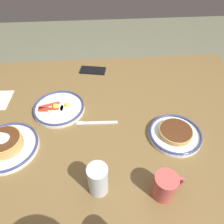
{
  "coord_description": "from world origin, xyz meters",
  "views": [
    {
      "loc": [
        0.03,
        0.7,
        1.48
      ],
      "look_at": [
        -0.03,
        0.01,
        0.79
      ],
      "focal_mm": 35.02,
      "sensor_mm": 36.0,
      "label": 1
    }
  ],
  "objects_px": {
    "plate_near_main": "(59,108)",
    "fork_near": "(96,123)",
    "cell_phone": "(93,70)",
    "coffee_mug": "(166,185)",
    "drinking_glass": "(98,181)",
    "plate_center_pancakes": "(6,145)",
    "plate_far_companion": "(175,134)"
  },
  "relations": [
    {
      "from": "plate_center_pancakes",
      "to": "plate_far_companion",
      "type": "xyz_separation_m",
      "value": [
        -0.68,
        -0.01,
        -0.01
      ]
    },
    {
      "from": "plate_near_main",
      "to": "cell_phone",
      "type": "height_order",
      "value": "plate_near_main"
    },
    {
      "from": "plate_near_main",
      "to": "cell_phone",
      "type": "xyz_separation_m",
      "value": [
        -0.16,
        -0.31,
        -0.01
      ]
    },
    {
      "from": "cell_phone",
      "to": "fork_near",
      "type": "xyz_separation_m",
      "value": [
        -0.01,
        0.41,
        -0.0
      ]
    },
    {
      "from": "fork_near",
      "to": "plate_near_main",
      "type": "bearing_deg",
      "value": -29.86
    },
    {
      "from": "plate_center_pancakes",
      "to": "fork_near",
      "type": "relative_size",
      "value": 1.32
    },
    {
      "from": "drinking_glass",
      "to": "coffee_mug",
      "type": "bearing_deg",
      "value": 171.91
    },
    {
      "from": "coffee_mug",
      "to": "cell_phone",
      "type": "relative_size",
      "value": 0.76
    },
    {
      "from": "plate_center_pancakes",
      "to": "coffee_mug",
      "type": "relative_size",
      "value": 2.24
    },
    {
      "from": "plate_near_main",
      "to": "fork_near",
      "type": "bearing_deg",
      "value": 150.14
    },
    {
      "from": "coffee_mug",
      "to": "plate_near_main",
      "type": "bearing_deg",
      "value": -48.11
    },
    {
      "from": "coffee_mug",
      "to": "drinking_glass",
      "type": "bearing_deg",
      "value": -8.09
    },
    {
      "from": "plate_far_companion",
      "to": "fork_near",
      "type": "bearing_deg",
      "value": -16.75
    },
    {
      "from": "plate_center_pancakes",
      "to": "plate_far_companion",
      "type": "bearing_deg",
      "value": -179.04
    },
    {
      "from": "plate_center_pancakes",
      "to": "coffee_mug",
      "type": "bearing_deg",
      "value": 158.44
    },
    {
      "from": "plate_far_companion",
      "to": "cell_phone",
      "type": "relative_size",
      "value": 1.52
    },
    {
      "from": "coffee_mug",
      "to": "fork_near",
      "type": "height_order",
      "value": "coffee_mug"
    },
    {
      "from": "cell_phone",
      "to": "fork_near",
      "type": "height_order",
      "value": "cell_phone"
    },
    {
      "from": "plate_far_companion",
      "to": "cell_phone",
      "type": "xyz_separation_m",
      "value": [
        0.33,
        -0.51,
        -0.01
      ]
    },
    {
      "from": "drinking_glass",
      "to": "plate_center_pancakes",
      "type": "bearing_deg",
      "value": -28.8
    },
    {
      "from": "coffee_mug",
      "to": "drinking_glass",
      "type": "xyz_separation_m",
      "value": [
        0.22,
        -0.03,
        0.01
      ]
    },
    {
      "from": "plate_near_main",
      "to": "fork_near",
      "type": "height_order",
      "value": "plate_near_main"
    },
    {
      "from": "plate_near_main",
      "to": "drinking_glass",
      "type": "relative_size",
      "value": 1.9
    },
    {
      "from": "fork_near",
      "to": "cell_phone",
      "type": "bearing_deg",
      "value": -88.68
    },
    {
      "from": "plate_center_pancakes",
      "to": "plate_far_companion",
      "type": "relative_size",
      "value": 1.12
    },
    {
      "from": "plate_far_companion",
      "to": "cell_phone",
      "type": "distance_m",
      "value": 0.61
    },
    {
      "from": "plate_center_pancakes",
      "to": "fork_near",
      "type": "xyz_separation_m",
      "value": [
        -0.35,
        -0.11,
        -0.02
      ]
    },
    {
      "from": "plate_far_companion",
      "to": "coffee_mug",
      "type": "bearing_deg",
      "value": 65.72
    },
    {
      "from": "fork_near",
      "to": "drinking_glass",
      "type": "bearing_deg",
      "value": 90.07
    },
    {
      "from": "plate_near_main",
      "to": "plate_center_pancakes",
      "type": "xyz_separation_m",
      "value": [
        0.18,
        0.21,
        0.01
      ]
    },
    {
      "from": "plate_near_main",
      "to": "plate_far_companion",
      "type": "relative_size",
      "value": 1.08
    },
    {
      "from": "cell_phone",
      "to": "drinking_glass",
      "type": "bearing_deg",
      "value": 102.08
    }
  ]
}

